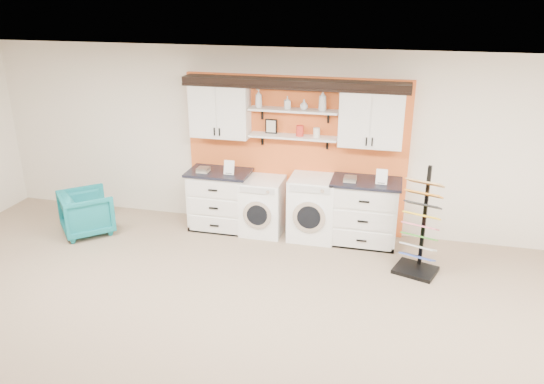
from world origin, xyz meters
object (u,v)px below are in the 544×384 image
(base_cabinet_left, at_px, (220,199))
(dryer, at_px, (313,208))
(washer, at_px, (263,206))
(sample_rack, at_px, (419,239))
(armchair, at_px, (87,212))
(base_cabinet_right, at_px, (365,212))

(base_cabinet_left, height_order, dryer, dryer)
(washer, xyz_separation_m, sample_rack, (2.34, -0.72, 0.05))
(dryer, bearing_deg, washer, 180.00)
(washer, distance_m, armchair, 2.74)
(base_cabinet_right, relative_size, sample_rack, 0.69)
(base_cabinet_right, distance_m, dryer, 0.78)
(washer, bearing_deg, armchair, -165.64)
(base_cabinet_right, bearing_deg, armchair, -170.79)
(armchair, bearing_deg, washer, -118.60)
(base_cabinet_right, distance_m, sample_rack, 1.06)
(dryer, bearing_deg, base_cabinet_right, 0.25)
(washer, relative_size, dryer, 0.90)
(washer, distance_m, sample_rack, 2.45)
(base_cabinet_right, relative_size, armchair, 1.37)
(base_cabinet_left, bearing_deg, armchair, -160.74)
(dryer, distance_m, sample_rack, 1.71)
(base_cabinet_left, height_order, sample_rack, sample_rack)
(base_cabinet_right, relative_size, dryer, 1.04)
(dryer, bearing_deg, base_cabinet_left, 179.87)
(washer, height_order, dryer, dryer)
(base_cabinet_right, distance_m, armchair, 4.27)
(dryer, height_order, sample_rack, sample_rack)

